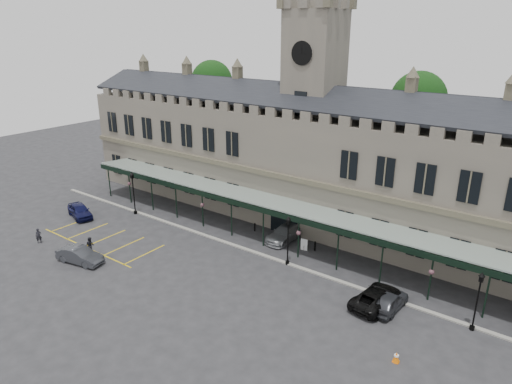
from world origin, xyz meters
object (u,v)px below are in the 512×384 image
Objects in this scene: station_building at (310,163)px; lamp_post_mid at (288,236)px; traffic_cone at (396,357)px; car_right_a at (390,301)px; car_van at (376,297)px; lamp_post_left at (133,189)px; sign_board at (304,245)px; lamp_post_right at (478,296)px; clock_tower at (313,101)px; car_taxi at (285,233)px; person_a at (39,236)px; car_left_b at (80,255)px; car_left_a at (80,211)px; person_b at (90,245)px.

station_building is 11.76m from lamp_post_mid.
traffic_cone is 0.18× the size of car_right_a.
station_building is at bearing -35.02° from car_van.
station_building is 14.58× the size of car_right_a.
lamp_post_left is 20.93m from sign_board.
lamp_post_right is 7.11m from car_van.
traffic_cone is 5.97m from car_right_a.
clock_tower is 15.26m from lamp_post_mid.
lamp_post_right is 3.93× the size of sign_board.
car_taxi reaches higher than car_right_a.
lamp_post_left is 6.87× the size of traffic_cone.
station_building reaches higher than person_a.
car_left_b is 0.88× the size of car_van.
car_van is (29.76, -1.18, -2.29)m from lamp_post_left.
lamp_post_left is 20.71m from lamp_post_mid.
lamp_post_mid is 1.02× the size of lamp_post_right.
car_left_a is (-4.24, -4.37, -2.23)m from lamp_post_left.
lamp_post_mid reaches higher than person_a.
station_building is 26.49m from car_left_a.
car_right_a is at bearing -32.36° from sign_board.
car_van is (13.00, -11.91, -5.75)m from station_building.
lamp_post_right is (15.76, -0.26, -0.07)m from lamp_post_mid.
car_left_b is at bearing -127.58° from car_taxi.
car_van is at bearing 10.80° from car_right_a.
clock_tower is 24.75m from lamp_post_right.
car_left_b is at bearing -106.45° from car_left_a.
car_left_a reaches higher than traffic_cone.
car_left_b reaches higher than traffic_cone.
station_building is at bearing -37.10° from car_left_a.
lamp_post_right is at bearing -176.36° from person_b.
lamp_post_right is at bearing -0.94° from lamp_post_mid.
car_left_a is (-37.55, 2.07, 0.41)m from traffic_cone.
lamp_post_left reaches higher than car_left_a.
lamp_post_right is 33.32m from person_b.
car_right_a reaches higher than sign_board.
clock_tower is 21.02× the size of sign_board.
traffic_cone is at bearing -10.95° from lamp_post_left.
car_van is (13.00, -12.00, -12.40)m from clock_tower.
lamp_post_left is (-16.76, -10.82, -10.11)m from clock_tower.
lamp_post_left is 0.99× the size of car_van.
lamp_post_mid reaches higher than traffic_cone.
car_left_a is 1.00× the size of car_left_b.
car_right_a is (-5.69, -1.06, -2.05)m from lamp_post_right.
lamp_post_mid reaches higher than sign_board.
sign_board is at bearing 94.10° from lamp_post_mid.
station_building is at bearing -40.03° from car_left_b.
lamp_post_left is at bearing 169.05° from traffic_cone.
car_right_a is 27.50m from person_b.
car_left_b is at bearing 24.36° from car_right_a.
station_building is 19.20m from car_right_a.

